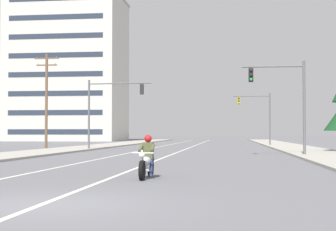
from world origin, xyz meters
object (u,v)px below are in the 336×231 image
at_px(traffic_signal_near_right, 286,94).
at_px(utility_pole_left_near, 46,97).
at_px(traffic_signal_mid_right, 259,111).
at_px(motorcycle_with_rider, 147,161).
at_px(traffic_signal_near_left, 107,103).
at_px(apartment_building_far_left_block, 69,69).

xyz_separation_m(traffic_signal_near_right, utility_pole_left_near, (-21.02, 13.08, 0.86)).
relative_size(traffic_signal_near_right, utility_pole_left_near, 0.68).
bearing_deg(traffic_signal_near_right, traffic_signal_mid_right, 90.28).
height_order(motorcycle_with_rider, utility_pole_left_near, utility_pole_left_near).
distance_m(traffic_signal_near_left, apartment_building_far_left_block, 54.67).
height_order(traffic_signal_mid_right, apartment_building_far_left_block, apartment_building_far_left_block).
bearing_deg(traffic_signal_near_left, apartment_building_far_left_block, 111.54).
relative_size(motorcycle_with_rider, traffic_signal_near_right, 0.35).
xyz_separation_m(motorcycle_with_rider, utility_pole_left_near, (-14.56, 29.72, 4.32)).
relative_size(utility_pole_left_near, apartment_building_far_left_block, 0.33).
relative_size(traffic_signal_near_left, traffic_signal_mid_right, 1.00).
bearing_deg(traffic_signal_near_left, motorcycle_with_rider, -73.55).
height_order(motorcycle_with_rider, traffic_signal_near_right, traffic_signal_near_right).
distance_m(traffic_signal_near_right, traffic_signal_mid_right, 26.74).
relative_size(traffic_signal_near_right, traffic_signal_near_left, 1.00).
distance_m(traffic_signal_near_left, utility_pole_left_near, 7.41).
xyz_separation_m(traffic_signal_near_right, apartment_building_far_left_block, (-34.09, 60.04, 9.71)).
bearing_deg(apartment_building_far_left_block, traffic_signal_mid_right, -44.44).
height_order(motorcycle_with_rider, traffic_signal_mid_right, traffic_signal_mid_right).
xyz_separation_m(traffic_signal_near_left, utility_pole_left_near, (-6.70, 3.09, 0.75)).
xyz_separation_m(traffic_signal_near_left, apartment_building_far_left_block, (-19.76, 50.06, 9.61)).
relative_size(motorcycle_with_rider, apartment_building_far_left_block, 0.08).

